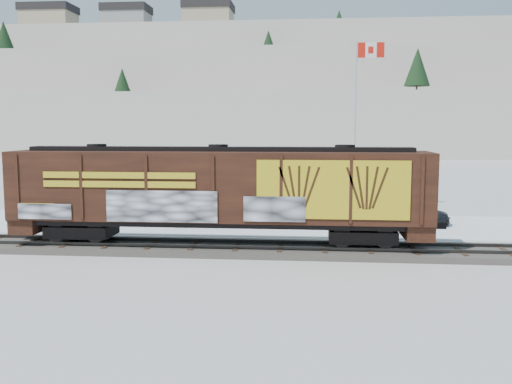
# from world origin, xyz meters

# --- Properties ---
(ground) EXTENTS (500.00, 500.00, 0.00)m
(ground) POSITION_xyz_m (0.00, 0.00, 0.00)
(ground) COLOR white
(ground) RESTS_ON ground
(rail_track) EXTENTS (50.00, 3.40, 0.43)m
(rail_track) POSITION_xyz_m (0.00, 0.00, 0.15)
(rail_track) COLOR #59544C
(rail_track) RESTS_ON ground
(parking_strip) EXTENTS (40.00, 8.00, 0.03)m
(parking_strip) POSITION_xyz_m (0.00, 7.50, 0.01)
(parking_strip) COLOR white
(parking_strip) RESTS_ON ground
(hillside) EXTENTS (360.00, 110.00, 93.00)m
(hillside) POSITION_xyz_m (-0.05, 139.79, 14.37)
(hillside) COLOR white
(hillside) RESTS_ON ground
(hopper_railcar) EXTENTS (19.13, 3.06, 4.42)m
(hopper_railcar) POSITION_xyz_m (-2.88, -0.01, 2.90)
(hopper_railcar) COLOR black
(hopper_railcar) RESTS_ON rail_track
(flagpole) EXTENTS (2.30, 0.90, 11.53)m
(flagpole) POSITION_xyz_m (4.41, 13.45, 4.26)
(flagpole) COLOR silver
(flagpole) RESTS_ON ground
(car_silver) EXTENTS (5.13, 3.34, 1.62)m
(car_silver) POSITION_xyz_m (-7.55, 6.95, 0.84)
(car_silver) COLOR silver
(car_silver) RESTS_ON parking_strip
(car_white) EXTENTS (4.89, 2.92, 1.52)m
(car_white) POSITION_xyz_m (4.88, 7.36, 0.79)
(car_white) COLOR silver
(car_white) RESTS_ON parking_strip
(car_dark) EXTENTS (5.19, 3.58, 1.40)m
(car_dark) POSITION_xyz_m (7.14, 8.44, 0.73)
(car_dark) COLOR #202328
(car_dark) RESTS_ON parking_strip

